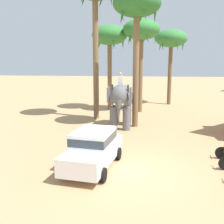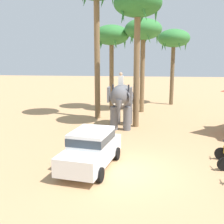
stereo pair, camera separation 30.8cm
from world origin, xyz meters
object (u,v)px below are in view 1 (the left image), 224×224
object	(u,v)px
car_sedan_foreground	(93,148)
palm_tree_leaning_seaward	(137,8)
elephant_with_mahout	(121,99)
palm_tree_behind_elephant	(141,32)
palm_tree_left_of_road	(171,40)
palm_tree_far_back	(110,37)

from	to	relation	value
car_sedan_foreground	palm_tree_leaning_seaward	world-z (taller)	palm_tree_leaning_seaward
elephant_with_mahout	palm_tree_behind_elephant	distance (m)	7.80
elephant_with_mahout	palm_tree_left_of_road	world-z (taller)	palm_tree_left_of_road
elephant_with_mahout	palm_tree_leaning_seaward	world-z (taller)	palm_tree_leaning_seaward
car_sedan_foreground	palm_tree_left_of_road	bearing A→B (deg)	74.05
car_sedan_foreground	elephant_with_mahout	bearing A→B (deg)	84.53
palm_tree_far_back	car_sedan_foreground	bearing A→B (deg)	-86.62
palm_tree_far_back	elephant_with_mahout	bearing A→B (deg)	-77.30
palm_tree_left_of_road	palm_tree_leaning_seaward	distance (m)	10.49
car_sedan_foreground	palm_tree_behind_elephant	xyz separation A→B (m)	(2.02, 13.18, 6.04)
palm_tree_left_of_road	palm_tree_far_back	distance (m)	6.78
palm_tree_behind_elephant	palm_tree_far_back	distance (m)	3.03
elephant_with_mahout	palm_tree_far_back	bearing A→B (deg)	102.70
car_sedan_foreground	elephant_with_mahout	distance (m)	7.42
elephant_with_mahout	palm_tree_leaning_seaward	size ratio (longest dim) A/B	0.42
car_sedan_foreground	elephant_with_mahout	world-z (taller)	elephant_with_mahout
palm_tree_left_of_road	palm_tree_behind_elephant	bearing A→B (deg)	-124.44
palm_tree_leaning_seaward	palm_tree_behind_elephant	bearing A→B (deg)	86.59
elephant_with_mahout	palm_tree_behind_elephant	size ratio (longest dim) A/B	0.48
car_sedan_foreground	palm_tree_left_of_road	world-z (taller)	palm_tree_left_of_road
palm_tree_behind_elephant	palm_tree_left_of_road	distance (m)	5.32
palm_tree_left_of_road	palm_tree_far_back	world-z (taller)	palm_tree_far_back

